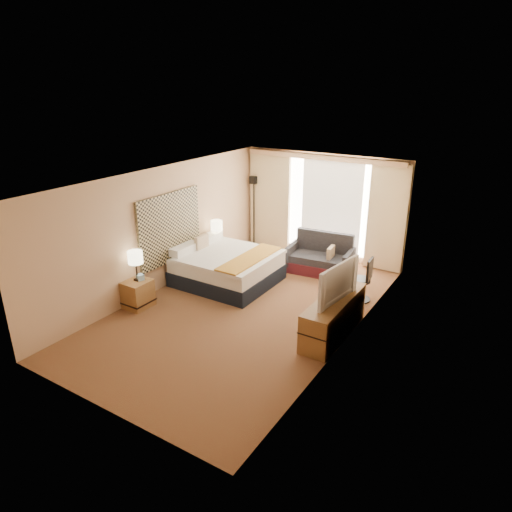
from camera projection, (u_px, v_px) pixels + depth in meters
The scene contains 21 objects.
floor at pixel (246, 309), 9.01m from camera, with size 4.20×7.00×0.02m, color #5D231A.
ceiling at pixel (245, 178), 8.07m from camera, with size 4.20×7.00×0.02m, color white.
wall_back at pixel (323, 206), 11.31m from camera, with size 4.20×0.02×2.60m, color tan.
wall_front at pixel (95, 327), 5.77m from camera, with size 4.20×0.02×2.60m, color tan.
wall_left at pixel (162, 229), 9.58m from camera, with size 0.02×7.00×2.60m, color tan.
wall_right at pixel (352, 270), 7.50m from camera, with size 0.02×7.00×2.60m, color tan.
headboard at pixel (170, 228), 9.72m from camera, with size 0.06×1.85×1.50m, color black.
nightstand_left at pixel (138, 294), 9.00m from camera, with size 0.45×0.52×0.55m, color #9B6538.
nightstand_right at pixel (214, 255), 10.98m from camera, with size 0.45×0.52×0.55m, color #9B6538.
media_dresser at pixel (334, 317), 7.98m from camera, with size 0.50×1.80×0.70m, color #9B6538.
window at pixel (332, 207), 11.16m from camera, with size 2.30×0.02×2.30m, color silver.
curtains at pixel (321, 203), 11.18m from camera, with size 4.12×0.19×2.56m.
bed at pixel (227, 267), 10.08m from camera, with size 2.00×1.83×0.97m.
loveseat at pixel (321, 260), 10.65m from camera, with size 1.54×0.93×0.92m.
floor_lamp at pixel (254, 197), 12.08m from camera, with size 0.24×0.24×1.88m.
desk_chair at pixel (363, 282), 9.22m from camera, with size 0.45×0.45×0.92m.
lamp_left at pixel (135, 258), 8.77m from camera, with size 0.29×0.29×0.61m.
lamp_right at pixel (217, 226), 10.76m from camera, with size 0.28×0.28×0.59m.
tissue_box at pixel (140, 277), 8.94m from camera, with size 0.13×0.13×0.12m, color #8BB7D7.
telephone at pixel (212, 244), 10.80m from camera, with size 0.19×0.15×0.07m, color black.
television at pixel (333, 281), 7.73m from camera, with size 1.18×0.15×0.68m, color black.
Camera 1 is at (4.41, -6.71, 4.21)m, focal length 32.00 mm.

